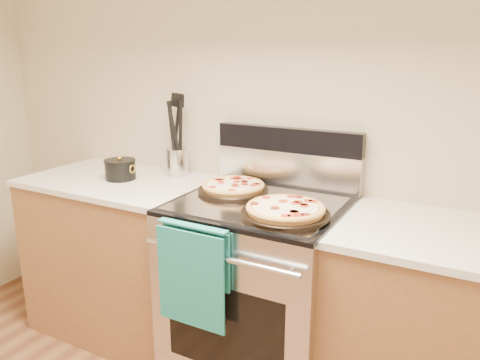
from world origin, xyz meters
The scene contains 17 objects.
wall_back centered at (0.00, 2.00, 1.35)m, with size 4.00×4.00×0.00m, color #BEAF89.
range_body centered at (0.00, 1.65, 0.45)m, with size 0.76×0.68×0.90m, color #B7B7BC.
oven_window centered at (0.00, 1.31, 0.45)m, with size 0.56×0.01×0.40m, color black.
cooktop centered at (0.00, 1.65, 0.91)m, with size 0.76×0.68×0.02m, color black.
backsplash_lower centered at (0.00, 1.96, 1.01)m, with size 0.76×0.06×0.18m, color silver.
backsplash_upper centered at (0.00, 1.96, 1.16)m, with size 0.76×0.06×0.12m, color black.
oven_handle centered at (0.00, 1.27, 0.80)m, with size 0.03×0.03×0.70m, color silver.
dish_towel centered at (-0.12, 1.27, 0.70)m, with size 0.32×0.05×0.42m, color #186F79, non-canonical shape.
foil_sheet centered at (0.00, 1.62, 0.92)m, with size 0.70×0.55×0.01m, color gray.
cabinet_left centered at (-0.88, 1.68, 0.44)m, with size 1.00×0.62×0.88m, color brown.
countertop_left centered at (-0.88, 1.68, 0.90)m, with size 1.02×0.64×0.03m, color beige.
cabinet_right centered at (0.88, 1.68, 0.44)m, with size 1.00×0.62×0.88m, color brown.
countertop_right centered at (0.88, 1.68, 0.90)m, with size 1.02×0.64×0.03m, color beige.
pepperoni_pizza_back centered at (-0.18, 1.72, 0.95)m, with size 0.34×0.34×0.05m, color #BE853A, non-canonical shape.
pepperoni_pizza_front centered at (0.18, 1.52, 0.95)m, with size 0.37×0.37×0.05m, color #BE853A, non-canonical shape.
utensil_crock centered at (-0.63, 1.89, 0.99)m, with size 0.13×0.13×0.16m, color silver.
saucepan centered at (-0.86, 1.68, 0.96)m, with size 0.16×0.16×0.10m, color black.
Camera 1 is at (0.89, -0.18, 1.59)m, focal length 35.00 mm.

